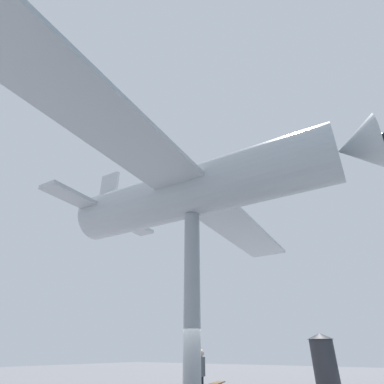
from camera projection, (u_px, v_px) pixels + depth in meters
The scene contains 5 objects.
support_pylon_central at pixel (192, 302), 10.64m from camera, with size 0.60×0.60×6.73m.
suspended_airplane at pixel (198, 190), 12.62m from camera, with size 21.37×13.19×3.50m.
visitor_person at pixel (201, 371), 12.30m from camera, with size 0.43×0.28×1.90m.
plaza_bench at pixel (217, 384), 14.45m from camera, with size 1.75×0.84×0.50m.
info_kiosk at pixel (325, 363), 13.70m from camera, with size 1.22×1.22×2.59m.
Camera 1 is at (9.30, 6.30, 1.82)m, focal length 28.00 mm.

